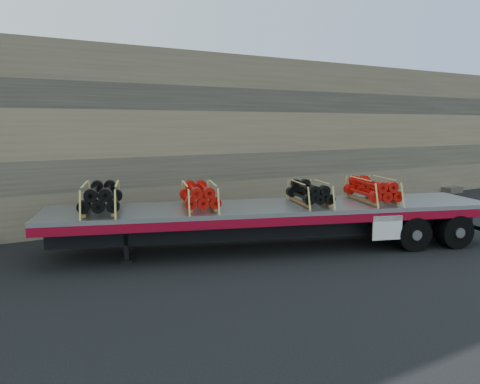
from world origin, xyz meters
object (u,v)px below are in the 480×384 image
object	(u,v)px
bundle_midrear	(309,193)
bundle_rear	(372,190)
trailer	(273,227)
bundle_front	(101,198)
bundle_midfront	(199,196)

from	to	relation	value
bundle_midrear	bundle_rear	distance (m)	2.25
trailer	bundle_rear	world-z (taller)	bundle_rear
trailer	bundle_midrear	world-z (taller)	bundle_midrear
bundle_front	bundle_midfront	distance (m)	2.96
trailer	bundle_rear	xyz separation A→B (m)	(3.30, -1.13, 1.11)
bundle_midfront	bundle_midrear	world-z (taller)	bundle_midfront
trailer	bundle_midrear	distance (m)	1.64
trailer	bundle_midrear	xyz separation A→B (m)	(1.17, -0.40, 1.08)
bundle_front	bundle_midfront	size ratio (longest dim) A/B	1.08
bundle_front	bundle_rear	bearing A→B (deg)	-0.00
trailer	bundle_midrear	bearing A→B (deg)	0.00
bundle_midfront	bundle_rear	distance (m)	5.91
bundle_front	bundle_midrear	distance (m)	6.62
trailer	bundle_front	bearing A→B (deg)	180.00
bundle_rear	trailer	bearing A→B (deg)	180.00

